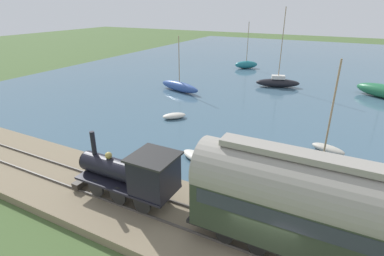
% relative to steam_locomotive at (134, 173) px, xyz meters
% --- Properties ---
extents(harbor_water, '(80.00, 80.00, 0.01)m').
position_rel_steam_locomotive_xyz_m(harbor_water, '(43.10, -6.66, -2.13)').
color(harbor_water, '#426075').
rests_on(harbor_water, ground).
extents(rail_embankment, '(5.60, 56.00, 0.59)m').
position_rel_steam_locomotive_xyz_m(rail_embankment, '(0.00, -6.66, -1.90)').
color(rail_embankment, '#84755B').
rests_on(rail_embankment, ground).
extents(steam_locomotive, '(2.08, 5.87, 3.25)m').
position_rel_steam_locomotive_xyz_m(steam_locomotive, '(0.00, 0.00, 0.00)').
color(steam_locomotive, black).
rests_on(steam_locomotive, rail_embankment).
extents(passenger_coach, '(2.41, 10.97, 4.48)m').
position_rel_steam_locomotive_xyz_m(passenger_coach, '(0.00, -8.95, 0.90)').
color(passenger_coach, black).
rests_on(passenger_coach, rail_embankment).
extents(sailboat_gray, '(2.99, 4.33, 7.24)m').
position_rel_steam_locomotive_xyz_m(sailboat_gray, '(7.10, -8.05, -1.36)').
color(sailboat_gray, gray).
rests_on(sailboat_gray, harbor_water).
extents(sailboat_blue, '(2.64, 6.02, 6.43)m').
position_rel_steam_locomotive_xyz_m(sailboat_blue, '(20.45, 9.15, -1.52)').
color(sailboat_blue, '#335199').
rests_on(sailboat_blue, harbor_water).
extents(sailboat_black, '(3.01, 5.53, 9.49)m').
position_rel_steam_locomotive_xyz_m(sailboat_black, '(27.97, -0.87, -1.51)').
color(sailboat_black, black).
rests_on(sailboat_black, harbor_water).
extents(sailboat_green, '(4.39, 6.19, 5.97)m').
position_rel_steam_locomotive_xyz_m(sailboat_green, '(28.73, -12.45, -1.37)').
color(sailboat_green, '#236B42').
rests_on(sailboat_green, harbor_water).
extents(sailboat_teal, '(3.10, 3.76, 7.22)m').
position_rel_steam_locomotive_xyz_m(sailboat_teal, '(37.50, 6.37, -1.49)').
color(sailboat_teal, '#1E707A').
rests_on(sailboat_teal, harbor_water).
extents(rowboat_far_out, '(1.57, 2.49, 0.51)m').
position_rel_steam_locomotive_xyz_m(rowboat_far_out, '(11.42, -8.19, -1.87)').
color(rowboat_far_out, '#B7B2A3').
rests_on(rowboat_far_out, harbor_water).
extents(rowboat_mid_harbor, '(2.01, 2.98, 0.47)m').
position_rel_steam_locomotive_xyz_m(rowboat_mid_harbor, '(6.03, -0.53, -1.89)').
color(rowboat_mid_harbor, beige).
rests_on(rowboat_mid_harbor, harbor_water).
extents(rowboat_near_shore, '(2.23, 2.23, 0.51)m').
position_rel_steam_locomotive_xyz_m(rowboat_near_shore, '(12.19, 5.00, -1.87)').
color(rowboat_near_shore, beige).
rests_on(rowboat_near_shore, harbor_water).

